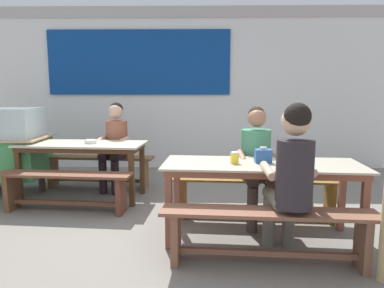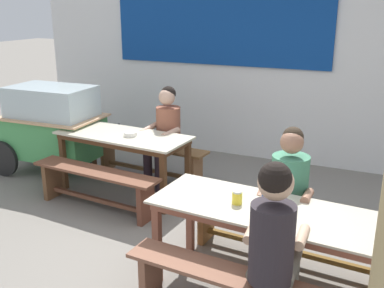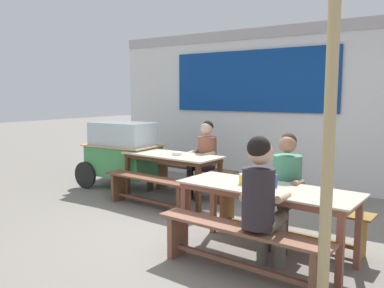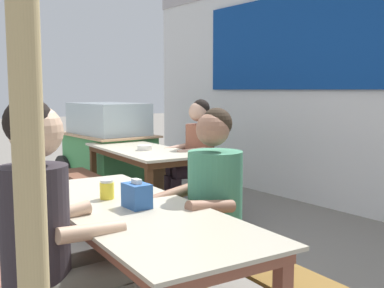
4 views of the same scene
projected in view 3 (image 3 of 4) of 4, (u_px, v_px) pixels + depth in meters
The scene contains 16 objects.
ground_plane at pixel (202, 232), 4.83m from camera, with size 40.00×40.00×0.00m, color slate.
backdrop_wall at pixel (288, 103), 7.13m from camera, with size 7.54×0.23×2.89m.
dining_table_far at pixel (172, 159), 6.22m from camera, with size 1.66×0.79×0.74m.
dining_table_near at pixel (266, 194), 4.02m from camera, with size 1.88×0.81×0.74m.
bench_far_back at pixel (193, 175), 6.68m from camera, with size 1.65×0.41×0.46m.
bench_far_front at pixel (149, 187), 5.85m from camera, with size 1.59×0.42×0.46m.
bench_near_back at pixel (287, 216), 4.49m from camera, with size 1.86×0.43×0.46m.
bench_near_front at pixel (239, 242), 3.65m from camera, with size 1.74×0.40×0.46m.
food_cart at pixel (123, 151), 7.08m from camera, with size 1.62×0.89×1.18m.
person_right_near_table at pixel (285, 182), 4.38m from camera, with size 0.44×0.58×1.25m.
person_center_facing at pixel (204, 154), 6.40m from camera, with size 0.46×0.53×1.25m.
person_near_front at pixel (261, 197), 3.54m from camera, with size 0.41×0.58×1.32m.
tissue_box at pixel (269, 180), 4.02m from camera, with size 0.15×0.11×0.15m.
condiment_jar at pixel (243, 179), 4.13m from camera, with size 0.08×0.08×0.11m.
soup_bowl at pixel (177, 154), 6.11m from camera, with size 0.15×0.15×0.05m, color silver.
wooden_support_post at pixel (328, 161), 2.91m from camera, with size 0.09×0.09×2.37m, color tan.
Camera 3 is at (2.46, -3.96, 1.67)m, focal length 37.01 mm.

